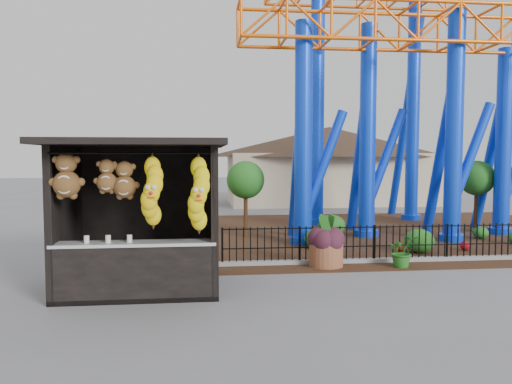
{
  "coord_description": "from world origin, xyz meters",
  "views": [
    {
      "loc": [
        -1.73,
        -9.54,
        2.78
      ],
      "look_at": [
        -0.51,
        1.5,
        2.0
      ],
      "focal_mm": 35.0,
      "sensor_mm": 36.0,
      "label": 1
    }
  ],
  "objects": [
    {
      "name": "ground",
      "position": [
        0.0,
        0.0,
        0.0
      ],
      "size": [
        120.0,
        120.0,
        0.0
      ],
      "primitive_type": "plane",
      "color": "slate",
      "rests_on": "ground"
    },
    {
      "name": "mulch_bed",
      "position": [
        4.0,
        8.0,
        0.01
      ],
      "size": [
        18.0,
        12.0,
        0.02
      ],
      "primitive_type": "cube",
      "color": "#331E11",
      "rests_on": "ground"
    },
    {
      "name": "curb",
      "position": [
        4.0,
        3.0,
        0.06
      ],
      "size": [
        18.0,
        0.18,
        0.12
      ],
      "primitive_type": "cube",
      "color": "gray",
      "rests_on": "ground"
    },
    {
      "name": "prize_booth",
      "position": [
        -3.0,
        0.9,
        1.53
      ],
      "size": [
        3.5,
        3.4,
        3.12
      ],
      "color": "black",
      "rests_on": "ground"
    },
    {
      "name": "picket_fence",
      "position": [
        4.9,
        3.0,
        0.5
      ],
      "size": [
        12.2,
        0.06,
        1.0
      ],
      "primitive_type": null,
      "color": "black",
      "rests_on": "ground"
    },
    {
      "name": "roller_coaster",
      "position": [
        5.12,
        8.23,
        6.44
      ],
      "size": [
        11.0,
        6.37,
        10.82
      ],
      "color": "blue",
      "rests_on": "ground"
    },
    {
      "name": "terracotta_planter",
      "position": [
        1.41,
        2.7,
        0.3
      ],
      "size": [
        1.11,
        1.11,
        0.59
      ],
      "primitive_type": "cylinder",
      "rotation": [
        0.0,
        0.0,
        -0.35
      ],
      "color": "brown",
      "rests_on": "ground"
    },
    {
      "name": "planter_foliage",
      "position": [
        1.41,
        2.7,
        0.91
      ],
      "size": [
        0.7,
        0.7,
        0.64
      ],
      "primitive_type": "ellipsoid",
      "color": "#371623",
      "rests_on": "terracotta_planter"
    },
    {
      "name": "potted_plant",
      "position": [
        3.3,
        2.39,
        0.41
      ],
      "size": [
        0.74,
        0.64,
        0.82
      ],
      "primitive_type": "imported",
      "rotation": [
        0.0,
        0.0,
        0.0
      ],
      "color": "#225519",
      "rests_on": "ground"
    },
    {
      "name": "landscaping",
      "position": [
        3.81,
        5.67,
        0.34
      ],
      "size": [
        7.33,
        4.22,
        0.74
      ],
      "color": "#205D1B",
      "rests_on": "mulch_bed"
    },
    {
      "name": "pavilion",
      "position": [
        6.0,
        20.0,
        3.07
      ],
      "size": [
        15.0,
        15.0,
        4.8
      ],
      "color": "#BFAD8C",
      "rests_on": "ground"
    }
  ]
}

